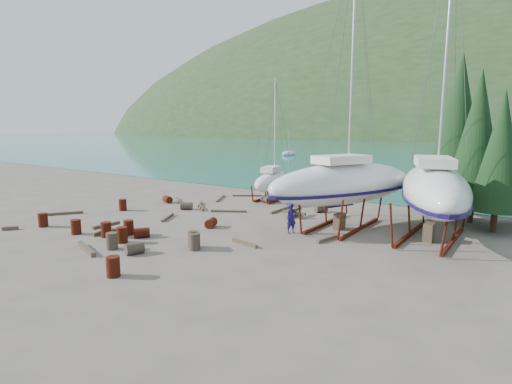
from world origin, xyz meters
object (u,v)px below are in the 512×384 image
Objects in this scene: large_sailboat_near at (344,183)px; worker at (291,218)px; small_sailboat_shore at (273,181)px; large_sailboat_far at (434,189)px.

worker is at bearing -97.58° from large_sailboat_near.
large_sailboat_near is 10.38m from small_sailboat_shore.
large_sailboat_far is at bearing -36.85° from worker.
worker is at bearing -62.79° from small_sailboat_shore.
large_sailboat_far is at bearing 27.86° from large_sailboat_near.
large_sailboat_far reaches higher than small_sailboat_shore.
worker is (6.85, -8.50, -0.81)m from small_sailboat_shore.
small_sailboat_shore is at bearing 66.27° from worker.
worker is at bearing -171.86° from large_sailboat_far.
large_sailboat_near is 9.74× the size of worker.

